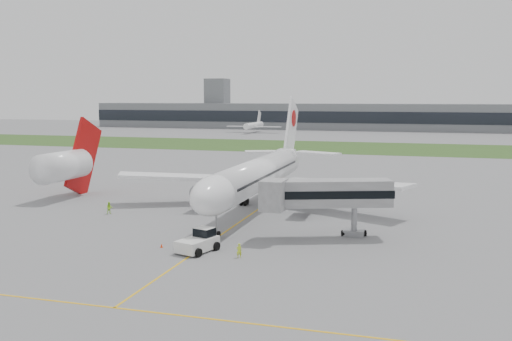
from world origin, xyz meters
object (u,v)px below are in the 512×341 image
(pushback_tug, at_px, (199,241))
(ground_crew_near, at_px, (239,251))
(neighbor_aircraft, at_px, (65,165))
(airliner, at_px, (259,173))
(jet_bridge, at_px, (322,194))

(pushback_tug, xyz_separation_m, ground_crew_near, (5.26, -1.34, -0.36))
(ground_crew_near, bearing_deg, pushback_tug, -43.21)
(ground_crew_near, xyz_separation_m, neighbor_aircraft, (-40.72, 27.25, 5.07))
(neighbor_aircraft, bearing_deg, pushback_tug, -34.92)
(ground_crew_near, bearing_deg, airliner, -107.62)
(neighbor_aircraft, bearing_deg, airliner, 1.70)
(pushback_tug, relative_size, neighbor_aircraft, 0.31)
(jet_bridge, distance_m, ground_crew_near, 14.32)
(airliner, xyz_separation_m, ground_crew_near, (5.48, -27.54, -4.84))
(pushback_tug, distance_m, neighbor_aircraft, 44.17)
(airliner, bearing_deg, neighbor_aircraft, -179.53)
(pushback_tug, height_order, ground_crew_near, pushback_tug)
(jet_bridge, bearing_deg, pushback_tug, -160.40)
(airliner, relative_size, jet_bridge, 3.40)
(airliner, height_order, pushback_tug, airliner)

